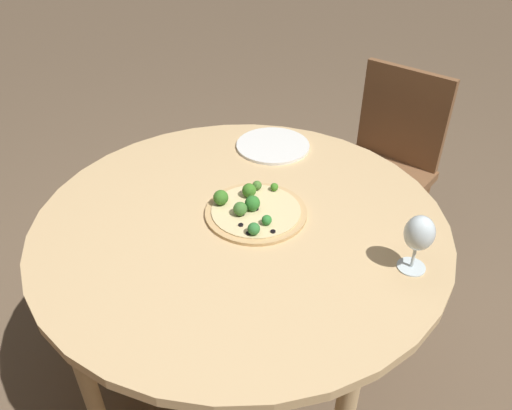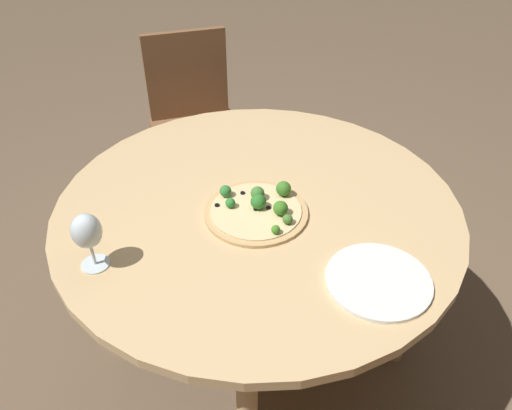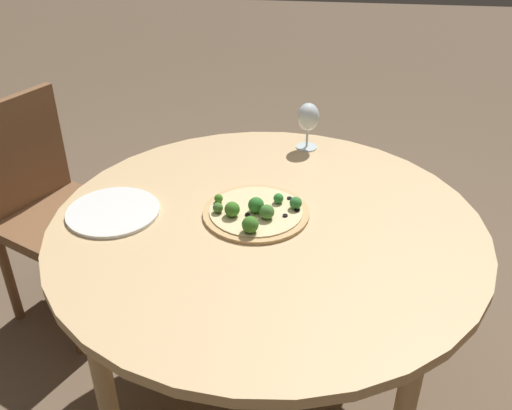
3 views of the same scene
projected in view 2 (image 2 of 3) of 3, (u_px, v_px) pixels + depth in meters
ground_plane at (257, 351)px, 1.88m from camera, size 12.00×12.00×0.00m
dining_table at (258, 220)px, 1.48m from camera, size 1.17×1.17×0.71m
chair at (195, 121)px, 2.34m from camera, size 0.53×0.53×0.85m
pizza at (258, 208)px, 1.40m from camera, size 0.29×0.29×0.06m
wine_glass at (87, 232)px, 1.18m from camera, size 0.07×0.07×0.16m
plate_near at (378, 280)px, 1.20m from camera, size 0.26×0.26×0.01m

